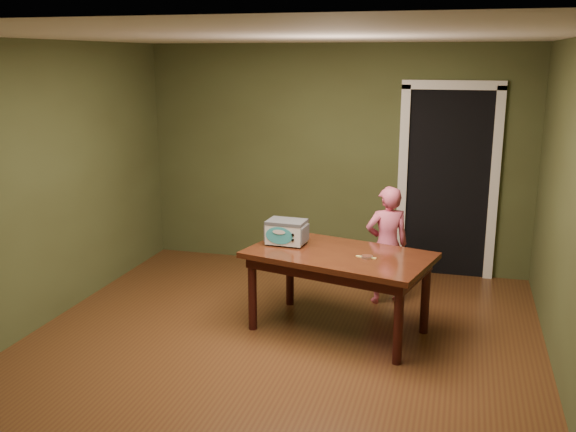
% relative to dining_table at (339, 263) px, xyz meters
% --- Properties ---
extents(floor, '(5.00, 5.00, 0.00)m').
position_rel_dining_table_xyz_m(floor, '(-0.44, -0.59, -0.65)').
color(floor, '#583419').
rests_on(floor, ground).
extents(room_shell, '(4.52, 5.02, 2.61)m').
position_rel_dining_table_xyz_m(room_shell, '(-0.44, -0.59, 1.06)').
color(room_shell, '#454E2A').
rests_on(room_shell, ground).
extents(doorway, '(1.10, 0.66, 2.25)m').
position_rel_dining_table_xyz_m(doorway, '(0.86, 2.19, 0.41)').
color(doorway, black).
rests_on(doorway, ground).
extents(dining_table, '(1.77, 1.26, 0.75)m').
position_rel_dining_table_xyz_m(dining_table, '(0.00, 0.00, 0.00)').
color(dining_table, '#39170D').
rests_on(dining_table, floor).
extents(toy_oven, '(0.39, 0.28, 0.23)m').
position_rel_dining_table_xyz_m(toy_oven, '(-0.52, 0.13, 0.22)').
color(toy_oven, '#4C4F54').
rests_on(toy_oven, dining_table).
extents(baking_pan, '(0.10, 0.10, 0.02)m').
position_rel_dining_table_xyz_m(baking_pan, '(0.26, -0.09, 0.11)').
color(baking_pan, silver).
rests_on(baking_pan, dining_table).
extents(spatula, '(0.18, 0.05, 0.01)m').
position_rel_dining_table_xyz_m(spatula, '(0.25, -0.09, 0.10)').
color(spatula, '#F5E36A').
rests_on(spatula, dining_table).
extents(child, '(0.52, 0.44, 1.21)m').
position_rel_dining_table_xyz_m(child, '(0.33, 0.83, -0.04)').
color(child, '#E75F81').
rests_on(child, floor).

